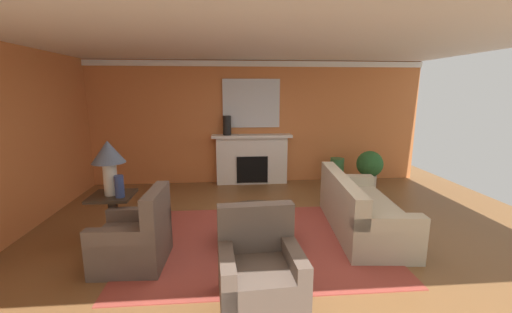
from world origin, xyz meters
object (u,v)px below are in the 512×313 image
(vase_mantel_left, at_px, (227,125))
(mantel_mirror, at_px, (251,103))
(vase_on_side_table, at_px, (119,186))
(armchair_facing_fireplace, at_px, (260,275))
(coffee_table, at_px, (257,220))
(side_table, at_px, (114,215))
(table_lamp, at_px, (108,157))
(vase_tall_corner, at_px, (337,172))
(potted_plant, at_px, (370,167))
(armchair_near_window, at_px, (135,241))
(sofa, at_px, (360,212))
(fireplace, at_px, (252,160))

(vase_mantel_left, bearing_deg, mantel_mirror, 17.18)
(vase_on_side_table, bearing_deg, vase_mantel_left, 63.54)
(armchair_facing_fireplace, xyz_separation_m, vase_on_side_table, (-1.75, 1.39, 0.54))
(coffee_table, height_order, side_table, side_table)
(mantel_mirror, height_order, armchair_facing_fireplace, mantel_mirror)
(vase_on_side_table, bearing_deg, table_lamp, 141.34)
(side_table, distance_m, vase_tall_corner, 4.76)
(coffee_table, distance_m, potted_plant, 3.54)
(armchair_facing_fireplace, xyz_separation_m, side_table, (-1.90, 1.51, 0.09))
(armchair_near_window, bearing_deg, side_table, 125.83)
(mantel_mirror, bearing_deg, armchair_facing_fireplace, -93.02)
(armchair_facing_fireplace, bearing_deg, side_table, 141.47)
(mantel_mirror, distance_m, vase_mantel_left, 0.75)
(armchair_near_window, height_order, vase_tall_corner, armchair_near_window)
(armchair_near_window, bearing_deg, armchair_facing_fireplace, -31.34)
(mantel_mirror, relative_size, potted_plant, 1.54)
(sofa, relative_size, side_table, 3.11)
(vase_on_side_table, bearing_deg, sofa, 3.29)
(side_table, relative_size, vase_tall_corner, 1.14)
(vase_tall_corner, bearing_deg, potted_plant, -30.19)
(vase_on_side_table, height_order, potted_plant, vase_on_side_table)
(table_lamp, relative_size, vase_tall_corner, 1.22)
(armchair_near_window, height_order, side_table, armchair_near_window)
(coffee_table, xyz_separation_m, vase_mantel_left, (-0.40, 2.94, 1.01))
(potted_plant, bearing_deg, side_table, -154.96)
(vase_mantel_left, distance_m, potted_plant, 3.23)
(armchair_facing_fireplace, distance_m, potted_plant, 4.59)
(mantel_mirror, bearing_deg, coffee_table, -92.75)
(mantel_mirror, distance_m, armchair_facing_fireplace, 4.71)
(side_table, height_order, vase_tall_corner, side_table)
(fireplace, xyz_separation_m, sofa, (1.45, -2.74, -0.24))
(sofa, height_order, potted_plant, sofa)
(coffee_table, xyz_separation_m, side_table, (-1.99, 0.18, 0.06))
(vase_tall_corner, bearing_deg, table_lamp, -148.08)
(fireplace, distance_m, vase_tall_corner, 1.94)
(armchair_facing_fireplace, bearing_deg, coffee_table, 86.35)
(mantel_mirror, height_order, vase_on_side_table, mantel_mirror)
(coffee_table, bearing_deg, mantel_mirror, 87.25)
(vase_mantel_left, bearing_deg, armchair_facing_fireplace, -85.79)
(armchair_near_window, bearing_deg, mantel_mirror, 64.85)
(coffee_table, height_order, potted_plant, potted_plant)
(coffee_table, xyz_separation_m, potted_plant, (2.65, 2.35, 0.16))
(table_lamp, xyz_separation_m, vase_tall_corner, (4.04, 2.52, -0.92))
(table_lamp, xyz_separation_m, vase_mantel_left, (1.59, 2.77, 0.12))
(armchair_near_window, distance_m, vase_tall_corner, 4.77)
(fireplace, height_order, vase_tall_corner, fireplace)
(armchair_facing_fireplace, xyz_separation_m, potted_plant, (2.74, 3.68, 0.19))
(table_lamp, bearing_deg, vase_on_side_table, -38.66)
(mantel_mirror, xyz_separation_m, armchair_near_window, (-1.68, -3.57, -1.51))
(armchair_facing_fireplace, height_order, potted_plant, armchair_facing_fireplace)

